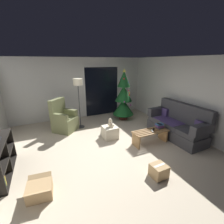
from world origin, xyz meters
TOP-DOWN VIEW (x-y plane):
  - ground_plane at (0.00, 0.00)m, footprint 7.00×7.00m
  - wall_back at (0.00, 3.06)m, footprint 5.72×0.12m
  - wall_right at (2.86, 0.00)m, footprint 0.12×6.00m
  - patio_door_frame at (0.94, 2.99)m, footprint 1.60×0.02m
  - patio_door_glass at (0.94, 2.97)m, footprint 1.50×0.02m
  - couch at (2.32, -0.13)m, footprint 0.82×1.95m
  - coffee_table at (1.26, -0.14)m, footprint 1.10×0.40m
  - remote_white at (1.29, -0.18)m, footprint 0.10×0.16m
  - remote_black at (1.41, -0.10)m, footprint 0.14×0.15m
  - book_stack at (1.63, -0.08)m, footprint 0.25×0.21m
  - cell_phone at (1.61, -0.09)m, footprint 0.12×0.16m
  - christmas_tree at (1.51, 2.00)m, footprint 0.87×0.87m
  - armchair at (-0.93, 1.85)m, footprint 0.97×0.97m
  - floor_lamp at (-0.34, 1.89)m, footprint 0.32×0.32m
  - ottoman at (0.32, 0.67)m, footprint 0.44×0.44m
  - teddy_bear_cream at (0.32, 0.66)m, footprint 0.22×0.21m
  - cardboard_box_taped_mid_floor at (0.55, -1.37)m, footprint 0.33×0.32m
  - cardboard_box_open_near_shelf at (-1.75, -0.89)m, footprint 0.47×0.57m

SIDE VIEW (x-z plane):
  - ground_plane at x=0.00m, z-range 0.00..0.00m
  - cardboard_box_open_near_shelf at x=-1.75m, z-range -0.02..0.28m
  - cardboard_box_taped_mid_floor at x=0.55m, z-range 0.00..0.27m
  - ottoman at x=0.32m, z-range 0.00..0.39m
  - coffee_table at x=1.26m, z-range 0.07..0.47m
  - couch at x=2.32m, z-range -0.14..0.94m
  - armchair at x=-0.93m, z-range -0.16..0.97m
  - remote_white at x=1.29m, z-range 0.40..0.42m
  - remote_black at x=1.41m, z-range 0.40..0.42m
  - book_stack at x=1.63m, z-range 0.40..0.54m
  - teddy_bear_cream at x=0.32m, z-range 0.36..0.65m
  - cell_phone at x=1.61m, z-range 0.54..0.55m
  - christmas_tree at x=1.51m, z-range -0.12..1.95m
  - patio_door_glass at x=0.94m, z-range 0.00..2.10m
  - patio_door_frame at x=0.94m, z-range 0.00..2.20m
  - wall_back at x=0.00m, z-range 0.00..2.50m
  - wall_right at x=2.86m, z-range 0.00..2.50m
  - floor_lamp at x=-0.34m, z-range 0.61..2.40m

